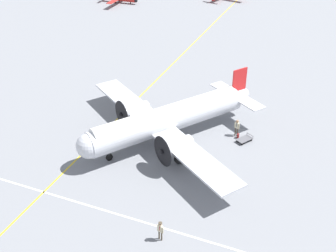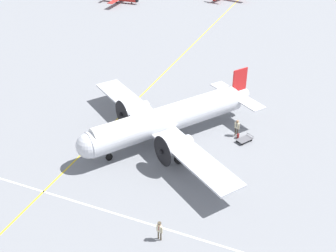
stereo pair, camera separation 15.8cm
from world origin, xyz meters
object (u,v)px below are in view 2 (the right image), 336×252
baggage_cart (245,139)px  airliner_main (165,120)px  crew_foreground (159,229)px  passenger_boarding (237,126)px  suitcase_near_door (238,136)px

baggage_cart → airliner_main: bearing=-36.8°
crew_foreground → passenger_boarding: 16.44m
airliner_main → baggage_cart: (3.00, -7.61, -2.24)m
airliner_main → crew_foreground: size_ratio=12.16×
airliner_main → crew_foreground: airliner_main is taller
crew_foreground → suitcase_near_door: (15.93, -1.93, -0.84)m
passenger_boarding → baggage_cart: 1.61m
airliner_main → crew_foreground: bearing=56.3°
airliner_main → baggage_cart: 8.48m
airliner_main → crew_foreground: 13.54m
passenger_boarding → baggage_cart: bearing=166.5°
crew_foreground → baggage_cart: (15.54, -2.71, -0.81)m
airliner_main → suitcase_near_door: airliner_main is taller
passenger_boarding → crew_foreground: bearing=107.8°
airliner_main → suitcase_near_door: 7.95m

